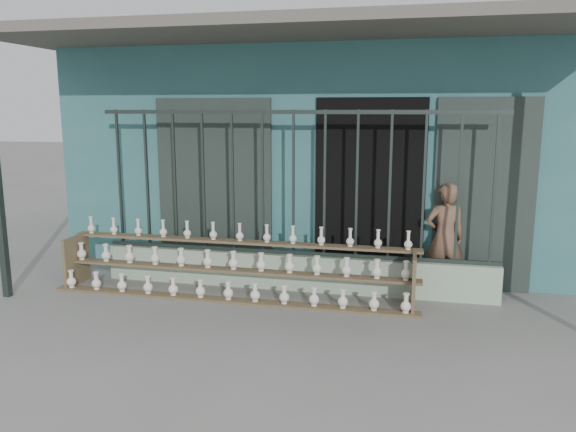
# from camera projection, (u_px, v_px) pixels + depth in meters

# --- Properties ---
(ground) EXTENTS (60.00, 60.00, 0.00)m
(ground) POSITION_uv_depth(u_px,v_px,m) (267.00, 326.00, 5.91)
(ground) COLOR slate
(workshop_building) EXTENTS (7.40, 6.60, 3.21)m
(workshop_building) POSITION_uv_depth(u_px,v_px,m) (329.00, 147.00, 9.67)
(workshop_building) COLOR #32686B
(workshop_building) RESTS_ON ground
(parapet_wall) EXTENTS (5.00, 0.20, 0.45)m
(parapet_wall) POSITION_uv_depth(u_px,v_px,m) (293.00, 272.00, 7.12)
(parapet_wall) COLOR #A1BAA0
(parapet_wall) RESTS_ON ground
(security_fence) EXTENTS (5.00, 0.04, 1.80)m
(security_fence) POSITION_uv_depth(u_px,v_px,m) (293.00, 184.00, 6.91)
(security_fence) COLOR #283330
(security_fence) RESTS_ON parapet_wall
(shelf_rack) EXTENTS (4.50, 0.68, 0.85)m
(shelf_rack) POSITION_uv_depth(u_px,v_px,m) (233.00, 267.00, 6.83)
(shelf_rack) COLOR brown
(shelf_rack) RESTS_ON ground
(elderly_woman) EXTENTS (0.57, 0.46, 1.37)m
(elderly_woman) POSITION_uv_depth(u_px,v_px,m) (445.00, 238.00, 6.95)
(elderly_woman) COLOR brown
(elderly_woman) RESTS_ON ground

